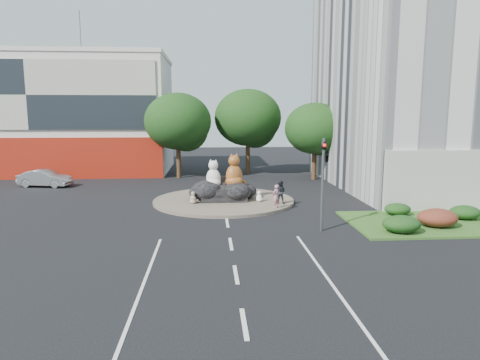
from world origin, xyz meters
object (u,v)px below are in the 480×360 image
(pedestrian_pink, at_px, (276,196))
(parked_car, at_px, (45,178))
(cat_white, at_px, (213,173))
(kitten_calico, at_px, (193,197))
(kitten_white, at_px, (259,196))
(litter_bin, at_px, (403,226))
(cat_tabby, at_px, (234,170))
(pedestrian_dark, at_px, (280,192))

(pedestrian_pink, distance_m, parked_car, 21.35)
(cat_white, bearing_deg, pedestrian_pink, -12.93)
(kitten_calico, bearing_deg, kitten_white, 53.97)
(cat_white, relative_size, litter_bin, 2.71)
(cat_tabby, height_order, pedestrian_pink, cat_tabby)
(kitten_calico, height_order, litter_bin, kitten_calico)
(kitten_white, height_order, pedestrian_pink, pedestrian_pink)
(litter_bin, bearing_deg, kitten_white, 128.48)
(cat_white, distance_m, pedestrian_pink, 5.12)
(kitten_calico, xyz_separation_m, kitten_white, (4.57, 0.35, -0.04))
(cat_white, bearing_deg, kitten_white, 8.61)
(cat_white, xyz_separation_m, parked_car, (-14.48, 7.70, -1.36))
(cat_tabby, xyz_separation_m, litter_bin, (8.24, -9.16, -1.81))
(pedestrian_pink, bearing_deg, cat_tabby, -93.62)
(pedestrian_pink, bearing_deg, pedestrian_dark, -153.37)
(cat_white, relative_size, cat_tabby, 0.83)
(cat_tabby, height_order, litter_bin, cat_tabby)
(kitten_calico, relative_size, pedestrian_dark, 0.55)
(cat_white, height_order, parked_car, cat_white)
(kitten_white, bearing_deg, cat_white, 152.02)
(parked_car, bearing_deg, cat_white, -107.16)
(kitten_white, distance_m, litter_bin, 10.53)
(kitten_calico, relative_size, litter_bin, 1.16)
(kitten_calico, relative_size, pedestrian_pink, 0.56)
(pedestrian_pink, distance_m, pedestrian_dark, 1.52)
(litter_bin, bearing_deg, pedestrian_dark, 124.49)
(litter_bin, bearing_deg, parked_car, 145.25)
(cat_white, height_order, pedestrian_pink, cat_white)
(pedestrian_dark, bearing_deg, parked_car, -3.58)
(cat_white, distance_m, litter_bin, 13.40)
(kitten_calico, bearing_deg, cat_white, 89.87)
(cat_tabby, bearing_deg, kitten_calico, 168.84)
(cat_white, height_order, kitten_calico, cat_white)
(pedestrian_dark, bearing_deg, kitten_calico, 19.02)
(cat_tabby, relative_size, pedestrian_pink, 1.57)
(cat_tabby, bearing_deg, pedestrian_dark, -62.58)
(pedestrian_dark, height_order, litter_bin, pedestrian_dark)
(litter_bin, bearing_deg, cat_tabby, 131.99)
(kitten_calico, xyz_separation_m, pedestrian_dark, (5.94, -0.34, 0.36))
(cat_white, xyz_separation_m, cat_tabby, (1.47, 0.07, 0.20))
(litter_bin, bearing_deg, pedestrian_pink, 132.98)
(kitten_calico, bearing_deg, parked_car, -164.61)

